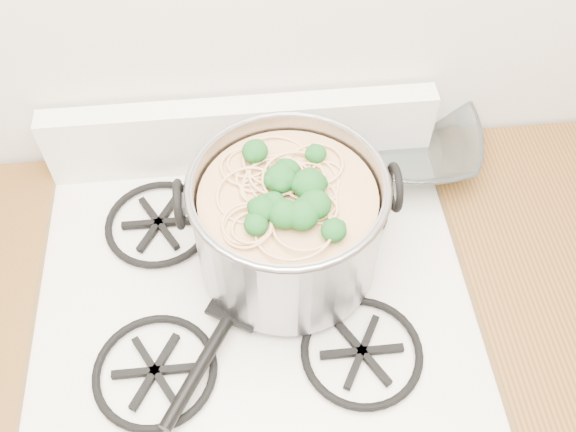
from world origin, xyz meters
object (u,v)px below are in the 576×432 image
Objects in this scene: glass_bowl at (405,146)px; stock_pot at (288,224)px; spatula at (243,295)px; gas_range at (262,388)px.

stock_pot is at bearing -138.21° from glass_bowl.
spatula is at bearing -138.40° from glass_bowl.
glass_bowl is (0.33, 0.28, 0.50)m from gas_range.
gas_range is 8.02× the size of glass_bowl.
spatula is at bearing -122.06° from gas_range.
gas_range is at bearing -146.85° from stock_pot.
spatula reaches higher than gas_range.
stock_pot reaches higher than spatula.
glass_bowl is at bearing 41.79° from stock_pot.
glass_bowl is (0.26, 0.24, -0.09)m from stock_pot.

